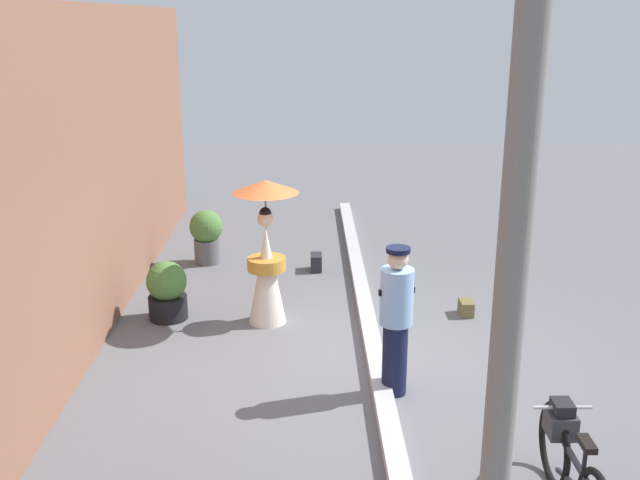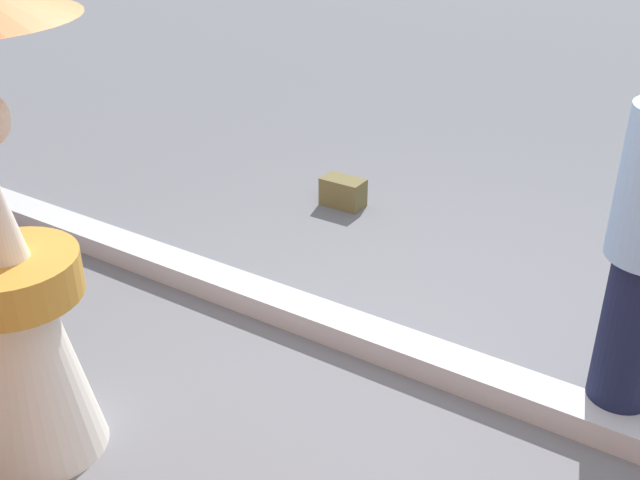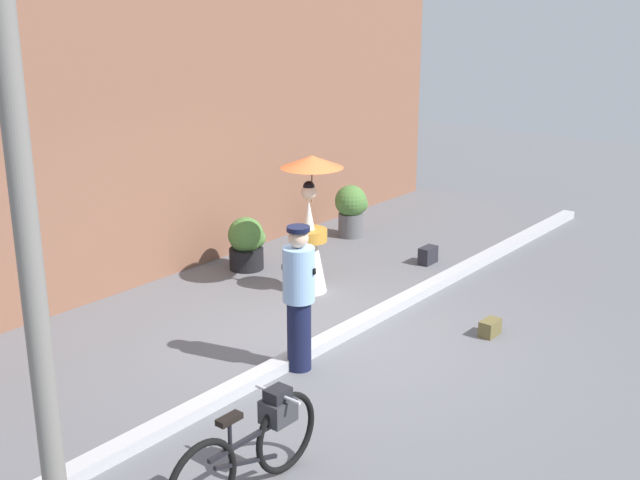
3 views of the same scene
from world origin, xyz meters
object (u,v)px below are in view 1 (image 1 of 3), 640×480
(potted_plant_small, at_px, (168,290))
(utility_pole, at_px, (511,282))
(person_with_parasol, at_px, (266,251))
(potted_plant_by_door, at_px, (207,233))
(bicycle_near_officer, at_px, (571,464))
(backpack_on_pavement, at_px, (466,307))
(backpack_spare, at_px, (316,262))
(person_officer, at_px, (396,318))

(potted_plant_small, height_order, utility_pole, utility_pole)
(person_with_parasol, distance_m, potted_plant_small, 1.41)
(person_with_parasol, xyz_separation_m, potted_plant_by_door, (2.39, 1.08, -0.47))
(bicycle_near_officer, height_order, backpack_on_pavement, bicycle_near_officer)
(bicycle_near_officer, bearing_deg, potted_plant_small, 44.14)
(backpack_spare, bearing_deg, potted_plant_small, 133.47)
(potted_plant_by_door, xyz_separation_m, backpack_on_pavement, (-2.22, -3.69, -0.38))
(backpack_spare, bearing_deg, potted_plant_by_door, 76.71)
(potted_plant_by_door, bearing_deg, bicycle_near_officer, -149.71)
(bicycle_near_officer, relative_size, backpack_on_pavement, 5.81)
(backpack_on_pavement, bearing_deg, person_officer, 150.00)
(potted_plant_by_door, height_order, backpack_on_pavement, potted_plant_by_door)
(backpack_on_pavement, bearing_deg, potted_plant_by_door, 59.01)
(backpack_spare, bearing_deg, bicycle_near_officer, -161.83)
(bicycle_near_officer, xyz_separation_m, backpack_on_pavement, (4.03, -0.04, -0.33))
(person_with_parasol, height_order, backpack_spare, person_with_parasol)
(backpack_on_pavement, xyz_separation_m, backpack_spare, (1.81, 1.96, 0.03))
(person_officer, relative_size, potted_plant_by_door, 1.85)
(person_with_parasol, bearing_deg, potted_plant_by_door, 24.20)
(person_with_parasol, relative_size, backpack_on_pavement, 6.48)
(potted_plant_small, bearing_deg, person_with_parasol, -95.88)
(person_officer, xyz_separation_m, utility_pole, (-3.15, -0.21, 1.55))
(person_with_parasol, distance_m, backpack_spare, 2.24)
(person_with_parasol, distance_m, backpack_on_pavement, 2.76)
(potted_plant_by_door, relative_size, backpack_spare, 2.79)
(potted_plant_by_door, distance_m, potted_plant_small, 2.27)
(backpack_on_pavement, distance_m, utility_pole, 5.80)
(potted_plant_small, relative_size, backpack_on_pavement, 2.71)
(person_officer, distance_m, potted_plant_by_door, 4.98)
(person_officer, height_order, utility_pole, utility_pole)
(potted_plant_by_door, bearing_deg, backpack_on_pavement, -120.99)
(person_officer, height_order, potted_plant_small, person_officer)
(potted_plant_by_door, height_order, potted_plant_small, potted_plant_by_door)
(person_officer, relative_size, utility_pole, 0.33)
(person_with_parasol, relative_size, potted_plant_small, 2.39)
(bicycle_near_officer, height_order, person_officer, person_officer)
(person_with_parasol, height_order, utility_pole, utility_pole)
(potted_plant_small, bearing_deg, potted_plant_by_door, -5.52)
(person_officer, relative_size, backpack_spare, 5.16)
(person_officer, xyz_separation_m, backpack_spare, (3.89, 0.76, -0.71))
(bicycle_near_officer, distance_m, utility_pole, 2.50)
(backpack_on_pavement, height_order, utility_pole, utility_pole)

